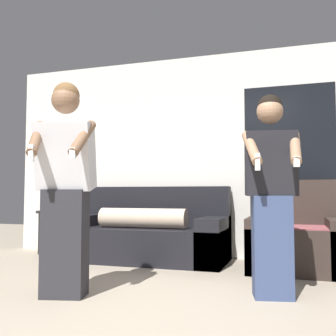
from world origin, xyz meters
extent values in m
cube|color=silver|center=(0.00, 3.09, 1.35)|extent=(5.72, 0.06, 2.70)
cube|color=black|center=(1.06, 3.06, 1.55)|extent=(1.10, 0.01, 1.30)
cube|color=black|center=(-0.66, 2.56, 0.21)|extent=(1.99, 0.90, 0.41)
cube|color=black|center=(-0.66, 2.90, 0.67)|extent=(1.99, 0.22, 0.51)
cube|color=black|center=(-1.52, 2.56, 0.28)|extent=(0.28, 0.90, 0.55)
cube|color=black|center=(0.19, 2.56, 0.28)|extent=(0.28, 0.90, 0.55)
cylinder|color=#CCB299|center=(-0.66, 2.45, 0.53)|extent=(1.10, 0.24, 0.24)
cube|color=#332823|center=(1.10, 2.43, 0.24)|extent=(0.99, 0.86, 0.47)
cube|color=#332823|center=(1.10, 2.76, 0.73)|extent=(0.99, 0.20, 0.52)
cube|color=#332823|center=(0.70, 2.43, 0.29)|extent=(0.18, 0.86, 0.57)
cube|color=#332823|center=(1.51, 2.43, 0.29)|extent=(0.18, 0.86, 0.57)
cube|color=#994C51|center=(1.10, 2.39, 0.48)|extent=(0.84, 0.69, 0.01)
cube|color=black|center=(-2.07, 2.80, 0.58)|extent=(0.44, 0.46, 0.04)
cylinder|color=black|center=(-2.25, 2.62, 0.28)|extent=(0.04, 0.04, 0.56)
cylinder|color=black|center=(-1.89, 2.62, 0.28)|extent=(0.04, 0.04, 0.56)
cylinder|color=black|center=(-2.25, 2.99, 0.28)|extent=(0.04, 0.04, 0.56)
cylinder|color=black|center=(-1.89, 2.99, 0.28)|extent=(0.04, 0.04, 0.56)
cube|color=black|center=(-2.18, 2.78, 0.66)|extent=(0.10, 0.02, 0.17)
cube|color=black|center=(-2.07, 2.80, 0.65)|extent=(0.13, 0.02, 0.15)
cube|color=#28282D|center=(-0.69, 0.78, 0.43)|extent=(0.39, 0.31, 0.86)
cube|color=silver|center=(-0.69, 0.74, 1.14)|extent=(0.51, 0.42, 0.59)
sphere|color=brown|center=(-0.68, 0.73, 1.60)|extent=(0.23, 0.23, 0.23)
sphere|color=brown|center=(-0.68, 0.74, 1.64)|extent=(0.22, 0.22, 0.22)
cylinder|color=brown|center=(-0.84, 0.56, 1.27)|extent=(0.22, 0.36, 0.33)
cube|color=white|center=(-0.77, 0.42, 1.13)|extent=(0.04, 0.04, 0.13)
cylinder|color=brown|center=(-0.47, 0.64, 1.27)|extent=(0.10, 0.36, 0.33)
cube|color=white|center=(-0.47, 0.49, 1.13)|extent=(0.05, 0.05, 0.08)
cube|color=#384770|center=(0.92, 1.25, 0.41)|extent=(0.34, 0.29, 0.82)
cube|color=black|center=(0.92, 1.25, 1.08)|extent=(0.44, 0.31, 0.53)
sphere|color=#A37A5B|center=(0.92, 1.24, 1.51)|extent=(0.22, 0.22, 0.22)
sphere|color=black|center=(0.92, 1.25, 1.55)|extent=(0.20, 0.20, 0.20)
cylinder|color=#A37A5B|center=(0.79, 1.07, 1.19)|extent=(0.20, 0.36, 0.31)
cube|color=white|center=(0.84, 0.92, 1.07)|extent=(0.04, 0.04, 0.13)
cylinder|color=#A37A5B|center=(1.11, 1.13, 1.19)|extent=(0.09, 0.36, 0.31)
cube|color=white|center=(1.12, 0.98, 1.07)|extent=(0.05, 0.04, 0.08)
camera|label=1|loc=(1.08, -2.06, 0.83)|focal=42.00mm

